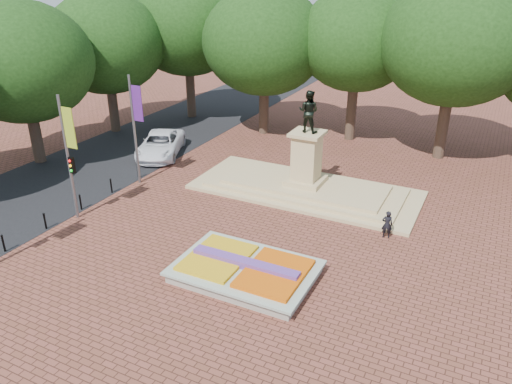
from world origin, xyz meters
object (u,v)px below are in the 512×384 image
at_px(van, 161,144).
at_px(flower_bed, 246,270).
at_px(monument, 306,178).
at_px(pedestrian, 387,224).

bearing_deg(van, flower_bed, -64.07).
height_order(monument, pedestrian, monument).
xyz_separation_m(flower_bed, van, (-13.03, 11.30, 0.45)).
height_order(flower_bed, monument, monument).
bearing_deg(monument, van, 173.82).
bearing_deg(monument, pedestrian, -30.73).
height_order(van, pedestrian, van).
bearing_deg(pedestrian, flower_bed, 36.38).
distance_m(flower_bed, monument, 10.07).
xyz_separation_m(monument, pedestrian, (5.89, -3.50, -0.12)).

